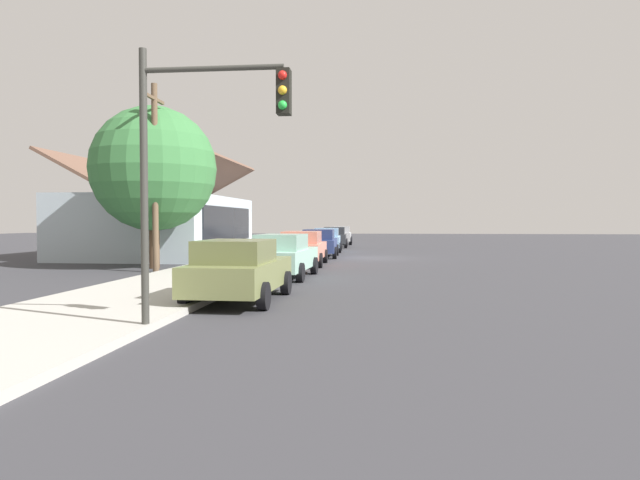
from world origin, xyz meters
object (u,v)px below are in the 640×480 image
Objects in this scene: car_navy at (319,243)px; car_silver at (341,235)px; utility_pole_wooden at (155,174)px; shade_tree at (154,169)px; car_seafoam at (284,255)px; car_charcoal at (335,237)px; traffic_light_main at (200,142)px; car_skyblue at (327,240)px; car_coral at (303,248)px; car_olive at (239,270)px; fire_hydrant_red at (313,242)px.

car_navy and car_silver have the same top height.
shade_tree is at bearing 23.90° from utility_pole_wooden.
car_seafoam is 0.64× the size of utility_pole_wooden.
car_charcoal is (11.87, 0.08, -0.00)m from car_navy.
traffic_light_main is (-10.11, -0.21, 2.68)m from car_seafoam.
car_navy is 1.01× the size of car_skyblue.
car_seafoam is 1.09× the size of car_charcoal.
shade_tree is (-2.35, 6.18, 3.49)m from car_coral.
car_coral is at bearing 177.09° from car_charcoal.
car_charcoal is at bearing 177.52° from car_silver.
car_charcoal is at bearing -17.27° from shade_tree.
car_skyblue is at bearing 1.00° from car_olive.
car_skyblue is 3.89m from fire_hydrant_red.
traffic_light_main is (-33.69, -0.25, 2.68)m from car_charcoal.
car_skyblue is 17.07m from utility_pole_wooden.
car_olive is at bearing -178.53° from car_seafoam.
shade_tree is at bearing 109.88° from car_coral.
car_skyblue is at bearing -159.12° from fire_hydrant_red.
car_skyblue is at bearing -1.14° from car_coral.
car_skyblue is at bearing 2.74° from car_seafoam.
car_skyblue is 15.72m from shade_tree.
car_silver is (17.76, 0.03, -0.00)m from car_navy.
car_seafoam is 0.69× the size of shade_tree.
car_coral is 0.69× the size of shade_tree.
traffic_light_main is 0.69× the size of utility_pole_wooden.
car_coral is at bearing -174.97° from fire_hydrant_red.
utility_pole_wooden is (-1.88, -0.83, -0.38)m from shade_tree.
car_seafoam is at bearing 0.06° from car_olive.
car_navy is at bearing 0.62° from car_olive.
car_charcoal is at bearing 2.60° from car_seafoam.
car_olive is 27.17m from fire_hydrant_red.
fire_hydrant_red is at bearing 4.07° from car_coral.
car_seafoam is 21.16m from fire_hydrant_red.
car_coral is 0.65× the size of utility_pole_wooden.
car_silver is 28.58m from utility_pole_wooden.
fire_hydrant_red is at bearing 168.09° from car_silver.
utility_pole_wooden is 20.21m from fire_hydrant_red.
car_olive is at bearing -177.17° from fire_hydrant_red.
car_coral is 23.64m from car_silver.
car_silver reaches higher than fire_hydrant_red.
car_silver is (23.64, -0.12, -0.00)m from car_coral.
shade_tree is at bearing 34.12° from car_olive.
car_navy is at bearing -2.37° from car_coral.
traffic_light_main is 13.01m from utility_pole_wooden.
car_navy is 1.02× the size of car_silver.
traffic_light_main is (-13.59, -6.49, -0.82)m from shade_tree.
car_olive is 9.81m from utility_pole_wooden.
car_skyblue is 11.98m from car_silver.
utility_pole_wooden reaches higher than shade_tree.
car_coral is 6.83× the size of fire_hydrant_red.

